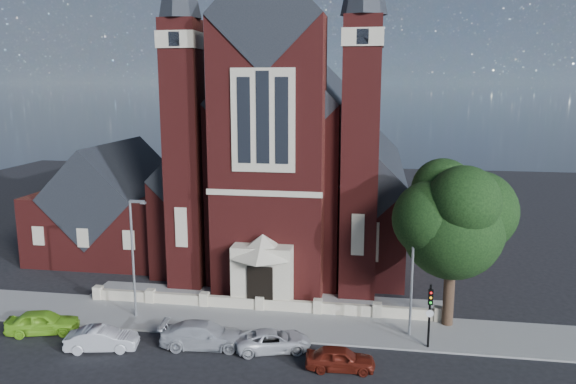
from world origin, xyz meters
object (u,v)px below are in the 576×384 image
at_px(parish_hall, 116,210).
at_px(car_lime_van, 43,322).
at_px(car_silver_b, 204,335).
at_px(car_white_suv, 273,340).
at_px(car_silver_a, 102,339).
at_px(car_dark_red, 340,359).
at_px(street_lamp_left, 134,252).
at_px(street_lamp_right, 414,266).
at_px(street_tree, 455,223).
at_px(traffic_signal, 430,308).
at_px(church, 295,161).

distance_m(parish_hall, car_lime_van, 17.79).
height_order(car_silver_b, car_white_suv, car_silver_b).
bearing_deg(parish_hall, car_silver_a, -66.85).
bearing_deg(car_dark_red, street_lamp_left, 67.86).
distance_m(street_lamp_left, street_lamp_right, 18.00).
relative_size(street_tree, traffic_signal, 2.67).
xyz_separation_m(street_lamp_right, car_lime_van, (-22.85, -3.18, -3.85)).
distance_m(church, traffic_signal, 23.94).
relative_size(street_tree, car_white_suv, 2.41).
height_order(traffic_signal, car_silver_a, traffic_signal).
height_order(church, traffic_signal, church).
bearing_deg(car_white_suv, church, -11.76).
bearing_deg(car_dark_red, car_white_suv, 64.49).
xyz_separation_m(street_lamp_left, street_lamp_right, (18.00, 0.00, 0.00)).
relative_size(parish_hall, car_silver_a, 2.94).
relative_size(street_tree, street_lamp_left, 1.32).
height_order(street_lamp_right, car_silver_a, street_lamp_right).
xyz_separation_m(car_silver_a, car_white_suv, (9.98, 1.56, -0.07)).
relative_size(street_tree, car_silver_b, 2.05).
bearing_deg(car_white_suv, street_lamp_right, -85.73).
distance_m(car_white_suv, car_dark_red, 4.38).
xyz_separation_m(car_silver_a, car_silver_b, (5.83, 1.34, 0.07)).
distance_m(parish_hall, traffic_signal, 31.20).
relative_size(car_silver_a, car_silver_b, 0.80).
distance_m(traffic_signal, car_dark_red, 6.24).
bearing_deg(street_lamp_left, parish_hall, 120.02).
xyz_separation_m(street_lamp_left, car_silver_b, (5.74, -3.36, -3.84)).
xyz_separation_m(church, street_lamp_left, (-7.91, -18.94, -3.59)).
xyz_separation_m(street_tree, car_lime_van, (-25.36, -4.89, -6.21)).
bearing_deg(street_lamp_left, car_white_suv, -17.61).
distance_m(street_lamp_left, car_silver_b, 7.68).
distance_m(street_tree, street_lamp_right, 3.84).
distance_m(street_lamp_left, car_lime_van, 6.96).
bearing_deg(car_silver_a, car_silver_b, -89.51).
height_order(street_lamp_left, car_white_suv, street_lamp_left).
bearing_deg(car_dark_red, car_lime_van, 81.95).
relative_size(street_lamp_left, car_silver_a, 1.95).
xyz_separation_m(street_lamp_right, car_silver_a, (-18.09, -4.70, -3.92)).
xyz_separation_m(car_lime_van, car_white_suv, (14.74, 0.05, -0.13)).
distance_m(street_lamp_right, car_lime_van, 23.39).
height_order(parish_hall, car_lime_van, parish_hall).
distance_m(church, car_silver_b, 23.61).
distance_m(church, car_silver_a, 26.07).
bearing_deg(car_silver_b, parish_hall, 32.55).
bearing_deg(street_lamp_left, street_lamp_right, 0.00).
bearing_deg(car_lime_van, car_silver_a, -123.45).
relative_size(street_lamp_left, car_dark_red, 2.12).
bearing_deg(car_dark_red, car_silver_b, 76.91).
xyz_separation_m(street_lamp_right, car_dark_red, (-4.06, -4.81, -3.95)).
bearing_deg(car_silver_a, street_tree, -85.17).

